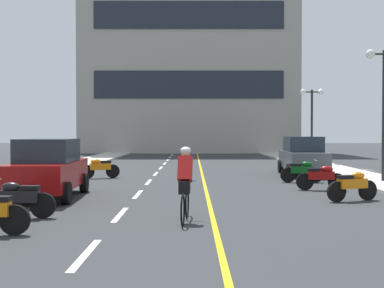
{
  "coord_description": "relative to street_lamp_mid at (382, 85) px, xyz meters",
  "views": [
    {
      "loc": [
        -0.24,
        -2.24,
        2.02
      ],
      "look_at": [
        -0.14,
        20.27,
        1.49
      ],
      "focal_mm": 46.88,
      "sensor_mm": 36.0,
      "label": 1
    }
  ],
  "objects": [
    {
      "name": "ground_plane",
      "position": [
        -7.27,
        3.65,
        -3.87
      ],
      "size": [
        140.0,
        140.0,
        0.0
      ],
      "primitive_type": "plane",
      "color": "#2D3033"
    },
    {
      "name": "curb_left",
      "position": [
        -14.47,
        6.65,
        -3.81
      ],
      "size": [
        2.4,
        72.0,
        0.12
      ],
      "primitive_type": "cube",
      "color": "#B7B2A8",
      "rests_on": "ground"
    },
    {
      "name": "curb_right",
      "position": [
        -0.07,
        6.65,
        -3.81
      ],
      "size": [
        2.4,
        72.0,
        0.12
      ],
      "primitive_type": "cube",
      "color": "#B7B2A8",
      "rests_on": "ground"
    },
    {
      "name": "lane_dash_1",
      "position": [
        -9.27,
        -11.35,
        -3.87
      ],
      "size": [
        0.14,
        2.2,
        0.01
      ],
      "primitive_type": "cube",
      "color": "silver",
      "rests_on": "ground"
    },
    {
      "name": "lane_dash_2",
      "position": [
        -9.27,
        -7.35,
        -3.87
      ],
      "size": [
        0.14,
        2.2,
        0.01
      ],
      "primitive_type": "cube",
      "color": "silver",
      "rests_on": "ground"
    },
    {
      "name": "lane_dash_3",
      "position": [
        -9.27,
        -3.35,
        -3.87
      ],
      "size": [
        0.14,
        2.2,
        0.01
      ],
      "primitive_type": "cube",
      "color": "silver",
      "rests_on": "ground"
    },
    {
      "name": "lane_dash_4",
      "position": [
        -9.27,
        0.65,
        -3.87
      ],
      "size": [
        0.14,
        2.2,
        0.01
      ],
      "primitive_type": "cube",
      "color": "silver",
      "rests_on": "ground"
    },
    {
      "name": "lane_dash_5",
      "position": [
        -9.27,
        4.65,
        -3.87
      ],
      "size": [
        0.14,
        2.2,
        0.01
      ],
      "primitive_type": "cube",
      "color": "silver",
      "rests_on": "ground"
    },
    {
      "name": "lane_dash_6",
      "position": [
        -9.27,
        8.65,
        -3.87
      ],
      "size": [
        0.14,
        2.2,
        0.01
      ],
      "primitive_type": "cube",
      "color": "silver",
      "rests_on": "ground"
    },
    {
      "name": "lane_dash_7",
      "position": [
        -9.27,
        12.65,
        -3.87
      ],
      "size": [
        0.14,
        2.2,
        0.01
      ],
      "primitive_type": "cube",
      "color": "silver",
      "rests_on": "ground"
    },
    {
      "name": "lane_dash_8",
      "position": [
        -9.27,
        16.65,
        -3.87
      ],
      "size": [
        0.14,
        2.2,
        0.01
      ],
      "primitive_type": "cube",
      "color": "silver",
      "rests_on": "ground"
    },
    {
      "name": "lane_dash_9",
      "position": [
        -9.27,
        20.65,
        -3.87
      ],
      "size": [
        0.14,
        2.2,
        0.01
      ],
      "primitive_type": "cube",
      "color": "silver",
      "rests_on": "ground"
    },
    {
      "name": "lane_dash_10",
      "position": [
        -9.27,
        24.65,
        -3.87
      ],
      "size": [
        0.14,
        2.2,
        0.01
      ],
      "primitive_type": "cube",
      "color": "silver",
      "rests_on": "ground"
    },
    {
      "name": "lane_dash_11",
      "position": [
        -9.27,
        28.65,
        -3.87
      ],
      "size": [
        0.14,
        2.2,
        0.01
      ],
      "primitive_type": "cube",
      "color": "silver",
      "rests_on": "ground"
    },
    {
      "name": "centre_line_yellow",
      "position": [
        -7.02,
        6.65,
        -3.87
      ],
      "size": [
        0.12,
        66.0,
        0.01
      ],
      "primitive_type": "cube",
      "color": "gold",
      "rests_on": "ground"
    },
    {
      "name": "office_building",
      "position": [
        -7.81,
        32.16,
        6.98
      ],
      "size": [
        21.25,
        9.13,
        21.72
      ],
      "color": "#9E998E",
      "rests_on": "ground"
    },
    {
      "name": "street_lamp_mid",
      "position": [
        0.0,
        0.0,
        0.0
      ],
      "size": [
        1.46,
        0.36,
        5.13
      ],
      "color": "black",
      "rests_on": "curb_right"
    },
    {
      "name": "street_lamp_far",
      "position": [
        -0.02,
        11.68,
        -0.35
      ],
      "size": [
        1.46,
        0.36,
        4.59
      ],
      "color": "black",
      "rests_on": "curb_right"
    },
    {
      "name": "parked_car_near",
      "position": [
        -11.93,
        -4.26,
        -2.96
      ],
      "size": [
        2.04,
        4.26,
        1.82
      ],
      "color": "black",
      "rests_on": "ground"
    },
    {
      "name": "parked_car_mid",
      "position": [
        -2.3,
        3.88,
        -2.96
      ],
      "size": [
        2.05,
        4.26,
        1.82
      ],
      "color": "black",
      "rests_on": "ground"
    },
    {
      "name": "motorcycle_3",
      "position": [
        -11.57,
        -7.88,
        -3.4
      ],
      "size": [
        1.7,
        0.6,
        0.92
      ],
      "color": "black",
      "rests_on": "ground"
    },
    {
      "name": "motorcycle_4",
      "position": [
        -2.79,
        -4.95,
        -3.4
      ],
      "size": [
        1.63,
        0.81,
        0.92
      ],
      "color": "black",
      "rests_on": "ground"
    },
    {
      "name": "motorcycle_5",
      "position": [
        -3.01,
        -2.21,
        -3.4
      ],
      "size": [
        1.7,
        0.6,
        0.92
      ],
      "color": "black",
      "rests_on": "ground"
    },
    {
      "name": "motorcycle_6",
      "position": [
        -3.09,
        0.46,
        -3.4
      ],
      "size": [
        1.7,
        0.6,
        0.92
      ],
      "color": "black",
      "rests_on": "ground"
    },
    {
      "name": "motorcycle_7",
      "position": [
        -11.54,
        2.28,
        -3.4
      ],
      "size": [
        1.64,
        0.78,
        0.92
      ],
      "color": "black",
      "rests_on": "ground"
    },
    {
      "name": "cyclist_rider",
      "position": [
        -7.66,
        -8.3,
        -2.99
      ],
      "size": [
        0.42,
        1.77,
        1.71
      ],
      "color": "black",
      "rests_on": "ground"
    }
  ]
}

